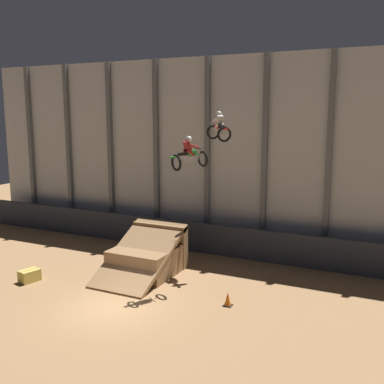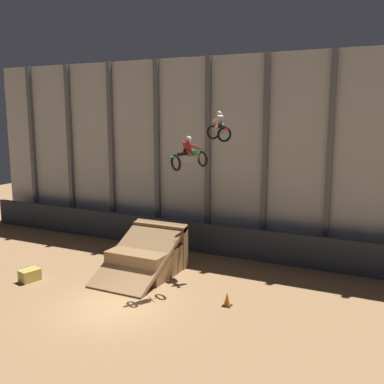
# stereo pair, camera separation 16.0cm
# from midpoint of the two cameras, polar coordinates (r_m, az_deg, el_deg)

# --- Properties ---
(ground_plane) EXTENTS (60.00, 60.00, 0.00)m
(ground_plane) POSITION_cam_midpoint_polar(r_m,az_deg,el_deg) (19.14, -9.82, -14.24)
(ground_plane) COLOR #9E754C
(arena_back_wall) EXTENTS (32.00, 0.40, 10.95)m
(arena_back_wall) POSITION_cam_midpoint_polar(r_m,az_deg,el_deg) (25.96, 2.36, 4.82)
(arena_back_wall) COLOR silver
(arena_back_wall) RESTS_ON ground_plane
(lower_barrier) EXTENTS (31.36, 0.20, 1.71)m
(lower_barrier) POSITION_cam_midpoint_polar(r_m,az_deg,el_deg) (25.59, 1.07, -5.79)
(lower_barrier) COLOR #2D333D
(lower_barrier) RESTS_ON ground_plane
(dirt_ramp) EXTENTS (2.97, 4.56, 2.37)m
(dirt_ramp) POSITION_cam_midpoint_polar(r_m,az_deg,el_deg) (22.60, -5.34, -8.10)
(dirt_ramp) COLOR #966F48
(dirt_ramp) RESTS_ON ground_plane
(rider_bike_left_air) EXTENTS (1.40, 1.76, 1.49)m
(rider_bike_left_air) POSITION_cam_midpoint_polar(r_m,az_deg,el_deg) (19.48, -0.17, 4.65)
(rider_bike_left_air) COLOR black
(rider_bike_right_air) EXTENTS (1.60, 1.60, 1.47)m
(rider_bike_right_air) POSITION_cam_midpoint_polar(r_m,az_deg,el_deg) (22.14, 3.66, 8.05)
(rider_bike_right_air) COLOR black
(traffic_cone_near_ramp) EXTENTS (0.36, 0.36, 0.58)m
(traffic_cone_near_ramp) POSITION_cam_midpoint_polar(r_m,az_deg,el_deg) (18.96, 4.73, -13.44)
(traffic_cone_near_ramp) COLOR black
(traffic_cone_near_ramp) RESTS_ON ground_plane
(hay_bale_trackside) EXTENTS (0.80, 1.02, 0.57)m
(hay_bale_trackside) POSITION_cam_midpoint_polar(r_m,az_deg,el_deg) (22.78, -19.71, -9.92)
(hay_bale_trackside) COLOR #CCB751
(hay_bale_trackside) RESTS_ON ground_plane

